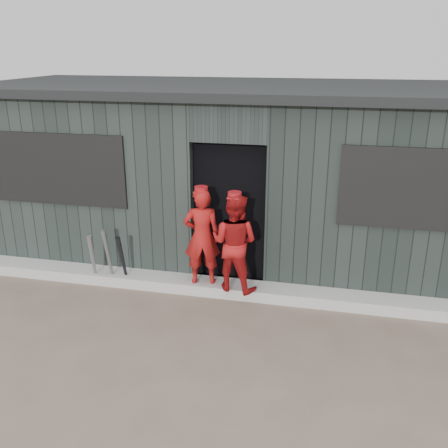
% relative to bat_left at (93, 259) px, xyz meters
% --- Properties ---
extents(ground, '(80.00, 80.00, 0.00)m').
position_rel_bat_left_xyz_m(ground, '(1.82, -1.67, -0.38)').
color(ground, brown).
rests_on(ground, ground).
extents(curb, '(8.00, 0.36, 0.15)m').
position_rel_bat_left_xyz_m(curb, '(1.82, 0.15, -0.31)').
color(curb, '#A9A9A4').
rests_on(curb, ground).
extents(bat_left, '(0.13, 0.25, 0.77)m').
position_rel_bat_left_xyz_m(bat_left, '(0.00, 0.00, 0.00)').
color(bat_left, gray).
rests_on(bat_left, ground).
extents(bat_mid, '(0.12, 0.22, 0.85)m').
position_rel_bat_left_xyz_m(bat_mid, '(0.22, 0.04, 0.04)').
color(bat_mid, slate).
rests_on(bat_mid, ground).
extents(bat_right, '(0.09, 0.25, 0.77)m').
position_rel_bat_left_xyz_m(bat_right, '(0.42, 0.05, -0.00)').
color(bat_right, black).
rests_on(bat_right, ground).
extents(player_red_left, '(0.53, 0.41, 1.31)m').
position_rel_bat_left_xyz_m(player_red_left, '(1.53, 0.12, 0.42)').
color(player_red_left, '#A11513').
rests_on(player_red_left, curb).
extents(player_red_right, '(0.71, 0.61, 1.29)m').
position_rel_bat_left_xyz_m(player_red_right, '(1.98, 0.03, 0.41)').
color(player_red_right, '#A31414').
rests_on(player_red_right, curb).
extents(player_grey_back, '(0.62, 0.50, 1.11)m').
position_rel_bat_left_xyz_m(player_grey_back, '(2.12, 0.82, 0.17)').
color(player_grey_back, silver).
rests_on(player_grey_back, ground).
extents(dugout, '(8.30, 3.30, 2.62)m').
position_rel_bat_left_xyz_m(dugout, '(1.82, 1.83, 0.90)').
color(dugout, black).
rests_on(dugout, ground).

